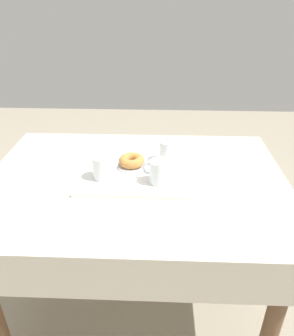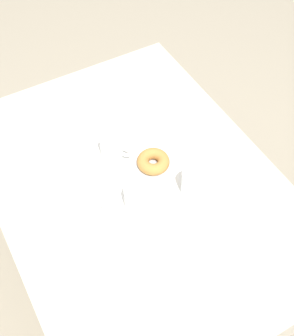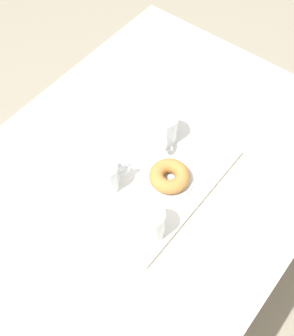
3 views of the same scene
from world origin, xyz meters
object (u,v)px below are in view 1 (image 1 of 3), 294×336
water_glass_near (167,152)px  serving_tray (133,175)px  dining_table (136,201)px  tea_mug_right (158,172)px  sugar_donut_left (132,161)px  donut_plate_left (132,165)px  tea_mug_left (102,168)px

water_glass_near → serving_tray: bearing=39.2°
dining_table → water_glass_near: water_glass_near is taller
tea_mug_right → serving_tray: bearing=-32.5°
dining_table → sugar_donut_left: size_ratio=11.28×
water_glass_near → donut_plate_left: bearing=19.9°
dining_table → sugar_donut_left: (0.02, -0.07, 0.15)m
donut_plate_left → sugar_donut_left: bearing=76.0°
dining_table → serving_tray: serving_tray is taller
donut_plate_left → dining_table: bearing=105.4°
tea_mug_right → donut_plate_left: bearing=-47.7°
donut_plate_left → sugar_donut_left: size_ratio=1.19×
serving_tray → tea_mug_right: tea_mug_right is taller
water_glass_near → donut_plate_left: size_ratio=0.73×
tea_mug_right → water_glass_near: size_ratio=1.14×
tea_mug_left → tea_mug_right: 0.22m
tea_mug_left → tea_mug_right: size_ratio=0.93×
tea_mug_left → water_glass_near: bearing=-149.2°
donut_plate_left → sugar_donut_left: sugar_donut_left is taller
dining_table → tea_mug_right: bearing=152.1°
sugar_donut_left → tea_mug_right: bearing=132.3°
dining_table → sugar_donut_left: 0.17m
serving_tray → tea_mug_left: tea_mug_left is taller
donut_plate_left → sugar_donut_left: (0.00, 0.00, 0.02)m
tea_mug_left → water_glass_near: same height
dining_table → tea_mug_right: (-0.09, 0.05, 0.17)m
dining_table → sugar_donut_left: sugar_donut_left is taller
dining_table → tea_mug_left: (0.13, 0.02, 0.17)m
dining_table → water_glass_near: 0.25m
tea_mug_right → donut_plate_left: (0.11, -0.12, -0.04)m
tea_mug_left → donut_plate_left: (-0.11, -0.10, -0.04)m
dining_table → water_glass_near: bearing=-134.7°
tea_mug_right → tea_mug_left: bearing=-6.7°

